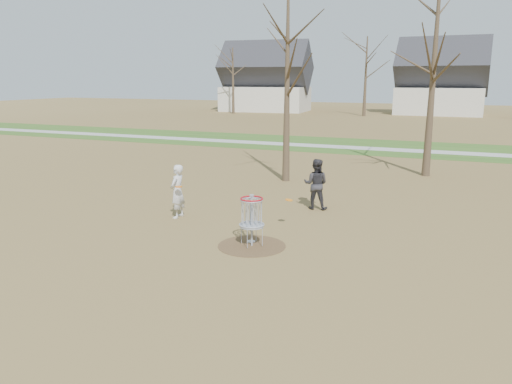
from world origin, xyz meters
TOP-DOWN VIEW (x-y plane):
  - ground at (0.00, 0.00)m, footprint 160.00×160.00m
  - green_band at (0.00, 21.00)m, footprint 160.00×8.00m
  - footpath at (0.00, 20.00)m, footprint 160.00×1.50m
  - dirt_circle at (0.00, 0.00)m, footprint 1.80×1.80m
  - player_standing at (-3.23, 1.65)m, footprint 0.42×0.63m
  - player_throwing at (0.49, 4.38)m, footprint 0.89×0.73m
  - disc_grounded at (-0.14, 0.28)m, footprint 0.22×0.22m
  - discs_in_play at (-1.24, 1.67)m, footprint 3.60×0.78m
  - disc_golf_basket at (0.00, 0.00)m, footprint 0.64×0.64m
  - bare_trees at (1.78, 35.79)m, footprint 52.62×44.98m
  - houses_row at (4.32, 52.56)m, footprint 56.51×10.01m

SIDE VIEW (x-z plane):
  - ground at x=0.00m, z-range 0.00..0.00m
  - green_band at x=0.00m, z-range 0.00..0.01m
  - dirt_circle at x=0.00m, z-range 0.00..0.01m
  - footpath at x=0.00m, z-range 0.01..0.02m
  - disc_grounded at x=-0.14m, z-range 0.01..0.03m
  - player_standing at x=-3.23m, z-range 0.00..1.70m
  - player_throwing at x=0.49m, z-range 0.00..1.71m
  - disc_golf_basket at x=0.00m, z-range 0.24..1.59m
  - discs_in_play at x=-1.24m, z-range 0.82..1.09m
  - houses_row at x=4.32m, z-range -0.11..7.15m
  - bare_trees at x=1.78m, z-range 0.85..9.85m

